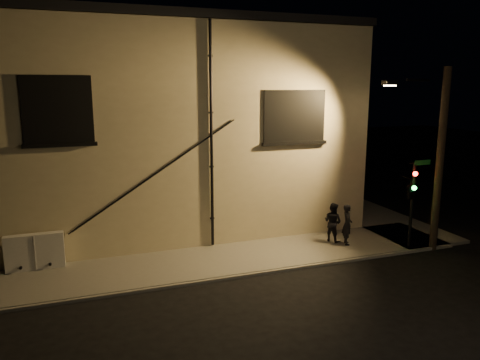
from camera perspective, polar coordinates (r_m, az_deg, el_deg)
name	(u,v)px	position (r m, az deg, el deg)	size (l,w,h in m)	color
ground	(288,270)	(16.30, 5.87, -10.86)	(90.00, 90.00, 0.00)	black
sidewalk	(270,228)	(20.51, 3.63, -5.88)	(21.00, 16.00, 0.12)	slate
building	(151,123)	(22.89, -10.76, 6.86)	(16.20, 12.23, 8.80)	beige
utility_cabinet	(35,252)	(17.19, -23.74, -8.01)	(1.86, 0.31, 1.22)	silver
pedestrian_a	(347,224)	(18.56, 12.94, -5.29)	(0.58, 0.38, 1.58)	black
pedestrian_b	(333,222)	(18.81, 11.25, -5.04)	(0.75, 0.59, 1.55)	black
traffic_signal	(411,190)	(18.44, 20.07, -1.20)	(1.35, 1.96, 3.32)	black
streetlamp_pole	(437,155)	(18.74, 22.86, 2.85)	(2.02, 1.38, 6.84)	black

